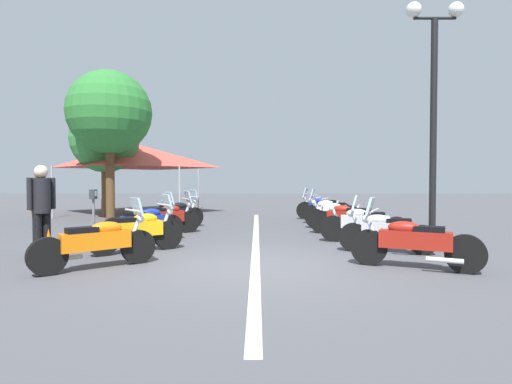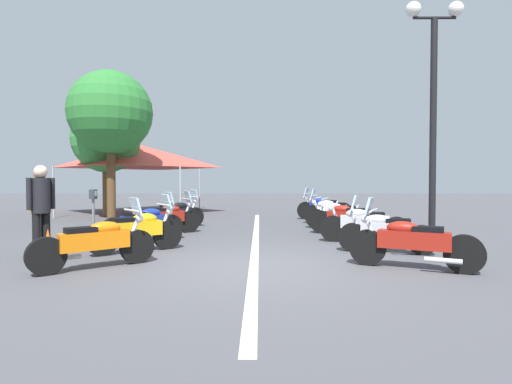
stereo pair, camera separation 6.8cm
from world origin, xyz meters
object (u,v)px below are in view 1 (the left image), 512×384
(motorcycle_right_row_3, at_px, (347,218))
(street_lamp_twin_globe, at_px, (434,83))
(traffic_cone_1, at_px, (49,246))
(event_tent, at_px, (135,156))
(motorcycle_left_row_0, at_px, (98,242))
(motorcycle_left_row_2, at_px, (145,223))
(motorcycle_right_row_0, at_px, (413,241))
(motorcycle_left_row_3, at_px, (165,217))
(motorcycle_right_row_1, at_px, (386,231))
(roadside_tree_0, at_px, (105,139))
(roadside_tree_1, at_px, (110,113))
(bystander_1, at_px, (42,204))
(motorcycle_right_row_2, at_px, (364,224))
(bystander_0, at_px, (41,205))
(motorcycle_right_row_4, at_px, (338,214))
(motorcycle_left_row_1, at_px, (138,230))
(motorcycle_right_row_5, at_px, (330,210))
(motorcycle_left_row_4, at_px, (175,213))
(motorcycle_right_row_6, at_px, (323,207))
(parking_meter, at_px, (93,206))

(motorcycle_right_row_3, relative_size, street_lamp_twin_globe, 0.38)
(traffic_cone_1, height_order, event_tent, event_tent)
(motorcycle_left_row_0, distance_m, traffic_cone_1, 1.25)
(motorcycle_left_row_2, height_order, motorcycle_right_row_0, motorcycle_left_row_2)
(motorcycle_left_row_3, bearing_deg, motorcycle_left_row_0, -120.51)
(motorcycle_right_row_1, relative_size, roadside_tree_0, 0.42)
(event_tent, bearing_deg, street_lamp_twin_globe, -136.22)
(motorcycle_left_row_0, bearing_deg, motorcycle_left_row_3, 49.11)
(motorcycle_right_row_1, height_order, roadside_tree_1, roadside_tree_1)
(motorcycle_right_row_1, bearing_deg, event_tent, -34.10)
(motorcycle_left_row_0, relative_size, bystander_1, 0.96)
(motorcycle_left_row_2, bearing_deg, motorcycle_right_row_0, -65.13)
(motorcycle_right_row_2, bearing_deg, roadside_tree_0, -25.22)
(traffic_cone_1, xyz_separation_m, bystander_0, (0.37, 0.34, 0.74))
(motorcycle_right_row_1, relative_size, roadside_tree_1, 0.34)
(motorcycle_right_row_4, bearing_deg, traffic_cone_1, 58.85)
(motorcycle_left_row_1, xyz_separation_m, bystander_1, (-0.81, 1.57, 0.59))
(motorcycle_right_row_5, bearing_deg, motorcycle_left_row_4, 33.27)
(motorcycle_right_row_3, bearing_deg, motorcycle_right_row_1, 117.50)
(motorcycle_left_row_2, height_order, roadside_tree_0, roadside_tree_0)
(motorcycle_right_row_1, bearing_deg, roadside_tree_1, -22.46)
(motorcycle_left_row_3, relative_size, traffic_cone_1, 3.02)
(motorcycle_right_row_2, bearing_deg, street_lamp_twin_globe, 152.60)
(motorcycle_left_row_1, xyz_separation_m, bystander_0, (-0.66, 1.67, 0.56))
(motorcycle_left_row_4, height_order, motorcycle_right_row_5, motorcycle_right_row_5)
(traffic_cone_1, relative_size, roadside_tree_1, 0.11)
(motorcycle_right_row_2, height_order, street_lamp_twin_globe, street_lamp_twin_globe)
(motorcycle_right_row_1, height_order, street_lamp_twin_globe, street_lamp_twin_globe)
(motorcycle_left_row_4, bearing_deg, motorcycle_left_row_1, -129.22)
(motorcycle_left_row_0, relative_size, motorcycle_right_row_3, 0.85)
(motorcycle_right_row_6, xyz_separation_m, event_tent, (3.22, 8.16, 2.17))
(motorcycle_left_row_4, relative_size, motorcycle_right_row_1, 0.87)
(motorcycle_right_row_3, xyz_separation_m, roadside_tree_1, (3.89, 7.98, 3.55))
(motorcycle_right_row_4, bearing_deg, motorcycle_right_row_5, -71.10)
(motorcycle_left_row_4, xyz_separation_m, street_lamp_twin_globe, (-3.96, -6.37, 3.11))
(motorcycle_left_row_1, distance_m, motorcycle_right_row_2, 5.23)
(motorcycle_right_row_6, height_order, traffic_cone_1, motorcycle_right_row_6)
(motorcycle_right_row_0, bearing_deg, traffic_cone_1, 20.63)
(motorcycle_right_row_5, bearing_deg, motorcycle_right_row_2, 110.16)
(motorcycle_left_row_1, bearing_deg, event_tent, 71.26)
(motorcycle_left_row_3, xyz_separation_m, motorcycle_right_row_1, (-2.95, -5.23, -0.01))
(motorcycle_right_row_0, distance_m, roadside_tree_0, 13.54)
(motorcycle_right_row_0, height_order, traffic_cone_1, motorcycle_right_row_0)
(parking_meter, distance_m, bystander_1, 1.75)
(motorcycle_right_row_3, height_order, motorcycle_right_row_6, motorcycle_right_row_6)
(bystander_1, bearing_deg, motorcycle_right_row_1, 40.77)
(roadside_tree_0, distance_m, event_tent, 2.11)
(motorcycle_right_row_0, height_order, motorcycle_right_row_2, motorcycle_right_row_0)
(motorcycle_right_row_3, xyz_separation_m, motorcycle_right_row_4, (1.33, -0.02, -0.01))
(motorcycle_left_row_1, height_order, parking_meter, parking_meter)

